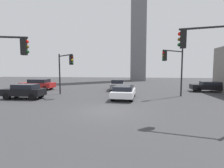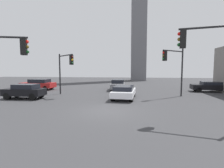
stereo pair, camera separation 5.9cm
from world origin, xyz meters
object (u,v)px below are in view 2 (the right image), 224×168
(traffic_light_1, at_px, (216,52))
(traffic_light_3, at_px, (65,65))
(traffic_light_0, at_px, (174,63))
(car_1, at_px, (210,86))
(car_0, at_px, (39,84))
(car_4, at_px, (118,85))
(traffic_light_2, at_px, (0,58))
(car_3, at_px, (25,91))
(car_2, at_px, (124,92))

(traffic_light_1, relative_size, traffic_light_3, 1.13)
(traffic_light_0, height_order, traffic_light_3, traffic_light_0)
(traffic_light_0, distance_m, car_1, 8.28)
(traffic_light_0, bearing_deg, car_0, -52.27)
(traffic_light_1, relative_size, car_4, 1.25)
(traffic_light_2, height_order, traffic_light_3, traffic_light_2)
(car_3, bearing_deg, traffic_light_0, -169.59)
(traffic_light_2, height_order, car_4, traffic_light_2)
(traffic_light_1, distance_m, car_1, 15.05)
(traffic_light_1, relative_size, car_1, 1.14)
(traffic_light_2, bearing_deg, traffic_light_3, 71.28)
(car_0, xyz_separation_m, car_3, (2.84, -7.13, -0.03))
(traffic_light_0, height_order, car_4, traffic_light_0)
(traffic_light_1, height_order, traffic_light_2, traffic_light_1)
(traffic_light_3, relative_size, car_1, 1.01)
(traffic_light_3, xyz_separation_m, car_3, (-3.33, -2.38, -2.59))
(car_4, bearing_deg, traffic_light_1, 21.42)
(car_2, bearing_deg, traffic_light_0, -70.32)
(traffic_light_2, bearing_deg, car_3, 99.23)
(traffic_light_1, xyz_separation_m, traffic_light_3, (-11.80, 8.08, -0.49))
(traffic_light_2, distance_m, car_0, 14.80)
(traffic_light_1, relative_size, traffic_light_2, 1.05)
(traffic_light_1, xyz_separation_m, car_3, (-15.14, 5.71, -3.08))
(traffic_light_1, distance_m, car_3, 16.47)
(traffic_light_0, distance_m, car_2, 6.01)
(traffic_light_0, distance_m, traffic_light_3, 11.60)
(traffic_light_0, xyz_separation_m, car_4, (-6.35, 5.42, -2.84))
(traffic_light_0, bearing_deg, car_1, -177.59)
(traffic_light_1, xyz_separation_m, car_0, (-17.98, 12.84, -3.05))
(traffic_light_1, height_order, car_4, traffic_light_1)
(car_3, xyz_separation_m, car_4, (8.57, 8.22, -0.01))
(car_1, distance_m, car_4, 12.21)
(car_1, bearing_deg, car_0, 6.65)
(traffic_light_2, xyz_separation_m, traffic_light_3, (0.41, 8.58, -0.24))
(traffic_light_0, xyz_separation_m, traffic_light_1, (0.21, -8.51, 0.24))
(traffic_light_2, relative_size, car_0, 1.10)
(traffic_light_3, relative_size, car_0, 1.02)
(car_2, bearing_deg, car_4, 14.54)
(traffic_light_2, xyz_separation_m, car_0, (-5.76, 13.34, -2.80))
(traffic_light_3, distance_m, car_1, 18.49)
(traffic_light_1, xyz_separation_m, car_2, (-5.27, 7.08, -3.15))
(traffic_light_1, relative_size, car_2, 1.12)
(traffic_light_3, xyz_separation_m, car_2, (6.54, -1.01, -2.66))
(traffic_light_2, relative_size, car_4, 1.19)
(car_0, bearing_deg, traffic_light_1, 144.57)
(traffic_light_2, distance_m, car_3, 7.42)
(car_0, bearing_deg, traffic_light_0, 166.41)
(car_3, bearing_deg, traffic_light_1, 159.11)
(car_1, relative_size, car_4, 1.10)
(traffic_light_1, relative_size, car_0, 1.16)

